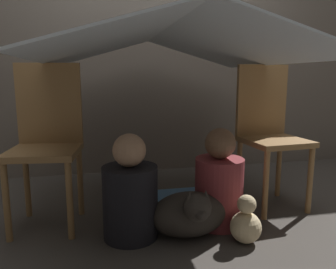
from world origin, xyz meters
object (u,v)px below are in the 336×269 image
object	(u,v)px
person_second	(219,185)
person_front	(130,195)
dog	(189,214)
chair_right	(269,129)
chair_left	(47,137)

from	to	relation	value
person_second	person_front	bearing A→B (deg)	-175.27
dog	person_front	bearing A→B (deg)	165.93
person_second	dog	bearing A→B (deg)	-150.35
person_second	chair_right	bearing A→B (deg)	29.99
chair_right	person_second	size ratio (longest dim) A/B	1.64
dog	person_second	bearing A→B (deg)	29.65
chair_right	person_front	size ratio (longest dim) A/B	1.65
person_second	dog	distance (m)	0.27
chair_right	dog	size ratio (longest dim) A/B	2.26
person_front	dog	bearing A→B (deg)	-14.07
chair_left	person_front	world-z (taller)	chair_left
chair_left	person_front	bearing A→B (deg)	-26.70
chair_left	chair_right	xyz separation A→B (m)	(1.46, 0.00, 0.00)
person_front	person_second	size ratio (longest dim) A/B	0.99
person_second	dog	world-z (taller)	person_second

